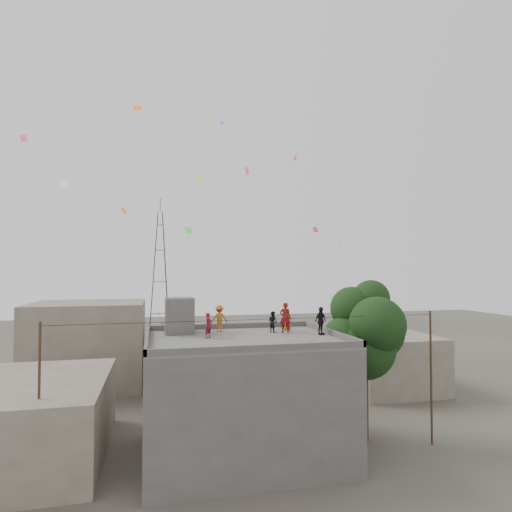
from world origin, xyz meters
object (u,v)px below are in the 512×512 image
(person_red_adult, at_px, (285,318))
(tree, at_px, (366,332))
(person_dark_adult, at_px, (321,321))
(stair_head_box, at_px, (179,315))
(transmission_tower, at_px, (160,275))

(person_red_adult, bearing_deg, tree, -178.45)
(tree, xyz_separation_m, person_dark_adult, (-2.97, -0.46, 0.77))
(stair_head_box, xyz_separation_m, transmission_tower, (-0.80, 37.40, 1.97))
(stair_head_box, height_order, person_dark_adult, stair_head_box)
(stair_head_box, bearing_deg, person_red_adult, -11.69)
(tree, xyz_separation_m, transmission_tower, (-11.37, 39.40, 2.97))
(tree, distance_m, person_red_adult, 4.79)
(person_red_adult, height_order, person_dark_adult, person_red_adult)
(stair_head_box, relative_size, transmission_tower, 0.10)
(tree, distance_m, transmission_tower, 41.12)
(transmission_tower, distance_m, person_red_adult, 39.26)
(tree, relative_size, transmission_tower, 0.45)
(stair_head_box, distance_m, tree, 10.80)
(person_red_adult, bearing_deg, person_dark_adult, 154.70)
(tree, bearing_deg, person_red_adult, 170.48)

